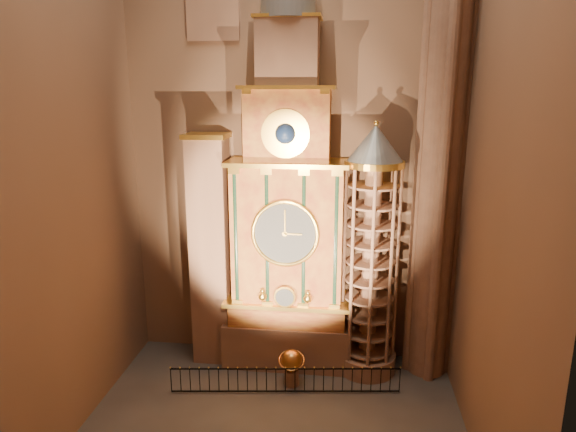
# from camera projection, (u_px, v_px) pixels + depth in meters

# --- Properties ---
(floor) EXTENTS (14.00, 14.00, 0.00)m
(floor) POSITION_uv_depth(u_px,v_px,m) (272.00, 432.00, 18.47)
(floor) COLOR #383330
(floor) RESTS_ON ground
(wall_back) EXTENTS (22.00, 0.00, 22.00)m
(wall_back) POSITION_uv_depth(u_px,v_px,m) (291.00, 113.00, 21.55)
(wall_back) COLOR #855F48
(wall_back) RESTS_ON floor
(wall_left) EXTENTS (0.00, 22.00, 22.00)m
(wall_left) POSITION_uv_depth(u_px,v_px,m) (55.00, 121.00, 16.56)
(wall_left) COLOR #855F48
(wall_left) RESTS_ON floor
(wall_right) EXTENTS (0.00, 22.00, 22.00)m
(wall_right) POSITION_uv_depth(u_px,v_px,m) (506.00, 125.00, 14.99)
(wall_right) COLOR #855F48
(wall_right) RESTS_ON floor
(astronomical_clock) EXTENTS (5.60, 2.41, 16.70)m
(astronomical_clock) POSITION_uv_depth(u_px,v_px,m) (288.00, 218.00, 21.61)
(astronomical_clock) COLOR #8C634C
(astronomical_clock) RESTS_ON floor
(portrait_tower) EXTENTS (1.80, 1.60, 10.20)m
(portrait_tower) POSITION_uv_depth(u_px,v_px,m) (211.00, 250.00, 22.39)
(portrait_tower) COLOR #8C634C
(portrait_tower) RESTS_ON floor
(stair_turret) EXTENTS (2.50, 2.50, 10.80)m
(stair_turret) POSITION_uv_depth(u_px,v_px,m) (371.00, 255.00, 21.31)
(stair_turret) COLOR #8C634C
(stair_turret) RESTS_ON floor
(gothic_pier) EXTENTS (2.04, 2.04, 22.00)m
(gothic_pier) POSITION_uv_depth(u_px,v_px,m) (444.00, 115.00, 19.90)
(gothic_pier) COLOR #8C634C
(gothic_pier) RESTS_ON floor
(celestial_globe) EXTENTS (1.16, 1.10, 1.57)m
(celestial_globe) POSITION_uv_depth(u_px,v_px,m) (292.00, 364.00, 21.18)
(celestial_globe) COLOR #8C634C
(celestial_globe) RESTS_ON floor
(iron_railing) EXTENTS (9.17, 1.12, 1.07)m
(iron_railing) POSITION_uv_depth(u_px,v_px,m) (285.00, 380.00, 20.66)
(iron_railing) COLOR black
(iron_railing) RESTS_ON floor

